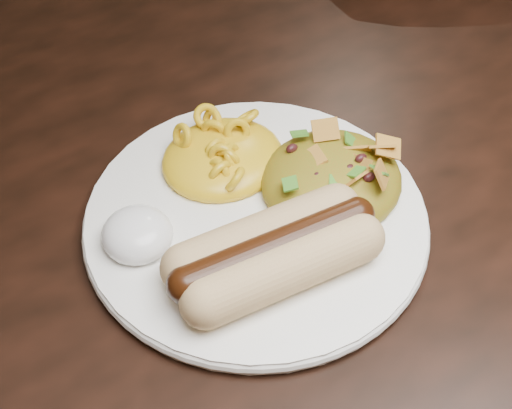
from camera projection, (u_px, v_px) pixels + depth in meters
table at (274, 157)px, 0.72m from camera, size 1.60×0.90×0.75m
plate at (256, 220)px, 0.54m from camera, size 0.31×0.31×0.01m
hotdog at (274, 252)px, 0.49m from camera, size 0.12×0.07×0.03m
mac_and_cheese at (222, 145)px, 0.55m from camera, size 0.09×0.09×0.03m
sour_cream at (136, 228)px, 0.51m from camera, size 0.05×0.05×0.03m
taco_salad at (332, 170)px, 0.54m from camera, size 0.10×0.10×0.04m
fork at (161, 262)px, 0.52m from camera, size 0.06×0.14×0.00m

